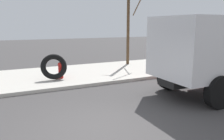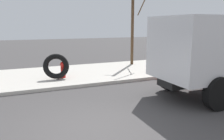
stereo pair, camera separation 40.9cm
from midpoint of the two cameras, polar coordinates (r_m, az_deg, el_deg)
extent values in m
plane|color=#423F3F|center=(6.31, -3.16, -14.24)|extent=(80.00, 80.00, 0.00)
cube|color=#BCB7AD|center=(12.29, -13.80, -1.52)|extent=(36.00, 5.00, 0.15)
cylinder|color=red|center=(11.45, -11.06, -0.41)|extent=(0.23, 0.23, 0.60)
sphere|color=red|center=(11.38, -11.12, 1.40)|extent=(0.26, 0.26, 0.26)
cylinder|color=red|center=(11.24, -10.84, -0.24)|extent=(0.10, 0.18, 0.10)
cylinder|color=red|center=(11.63, -11.29, 0.13)|extent=(0.10, 0.18, 0.10)
cylinder|color=red|center=(11.25, -10.82, -0.60)|extent=(0.12, 0.18, 0.12)
torus|color=black|center=(11.22, -12.70, 0.92)|extent=(1.30, 0.83, 1.23)
cube|color=silver|center=(8.66, 19.96, 5.17)|extent=(2.06, 2.54, 2.20)
cylinder|color=black|center=(8.18, 26.25, -5.29)|extent=(1.11, 0.32, 1.10)
cylinder|color=black|center=(9.94, 15.50, -1.77)|extent=(1.11, 0.32, 1.10)
cylinder|color=#4C3823|center=(15.02, 5.89, 11.13)|extent=(0.19, 0.19, 5.13)
cylinder|color=#4C3823|center=(15.29, 8.12, 15.19)|extent=(0.24, 1.22, 1.00)
camera|label=1|loc=(0.20, -88.72, 0.25)|focal=36.81mm
camera|label=2|loc=(0.20, 91.28, -0.25)|focal=36.81mm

